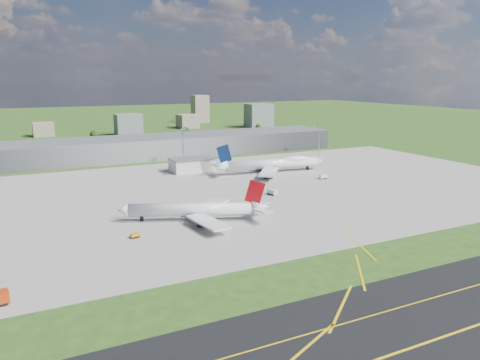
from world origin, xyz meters
name	(u,v)px	position (x,y,z in m)	size (l,w,h in m)	color
ground	(154,160)	(0.00, 150.00, 0.00)	(1400.00, 1400.00, 0.00)	#284B17
taxiway	(467,329)	(0.00, -110.00, 0.03)	(1400.00, 60.00, 0.06)	black
apron	(232,191)	(10.00, 40.00, 0.04)	(360.00, 190.00, 0.08)	gray
terminal	(148,147)	(0.00, 165.00, 7.50)	(300.00, 42.00, 15.00)	gray
ops_building	(192,165)	(10.00, 100.00, 4.00)	(26.00, 16.00, 8.00)	silver
mast_center	(183,141)	(10.00, 115.00, 17.71)	(3.50, 2.00, 25.90)	gray
mast_east	(320,132)	(120.00, 115.00, 17.71)	(3.50, 2.00, 25.90)	gray
airliner_red_twin	(196,210)	(-26.07, -0.19, 4.60)	(59.57, 44.93, 17.25)	white
airliner_blue_quad	(273,164)	(54.56, 73.92, 5.37)	(73.90, 57.52, 19.31)	white
tug_yellow	(135,236)	(-54.48, -10.27, 0.90)	(3.71, 2.56, 1.71)	orange
van_white_near	(272,192)	(24.54, 23.33, 1.40)	(3.53, 5.93, 2.79)	silver
van_white_far	(324,177)	(71.35, 43.07, 1.23)	(4.96, 2.89, 2.43)	white
bldg_cw	(43,129)	(-60.00, 340.00, 7.00)	(20.00, 18.00, 14.00)	gray
bldg_c	(128,125)	(20.00, 310.00, 11.00)	(26.00, 20.00, 22.00)	slate
bldg_ce	(188,121)	(100.00, 350.00, 8.00)	(22.00, 24.00, 16.00)	gray
bldg_e	(259,116)	(180.00, 320.00, 14.00)	(30.00, 22.00, 28.00)	slate
bldg_tall_e	(200,109)	(140.00, 410.00, 18.00)	(20.00, 18.00, 36.00)	gray
tree_c	(94,135)	(-20.00, 280.00, 5.84)	(8.10, 8.10, 9.90)	#382314
tree_e	(186,131)	(70.00, 275.00, 5.51)	(7.65, 7.65, 9.35)	#382314
tree_far_e	(258,127)	(160.00, 285.00, 4.53)	(6.30, 6.30, 7.70)	#382314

